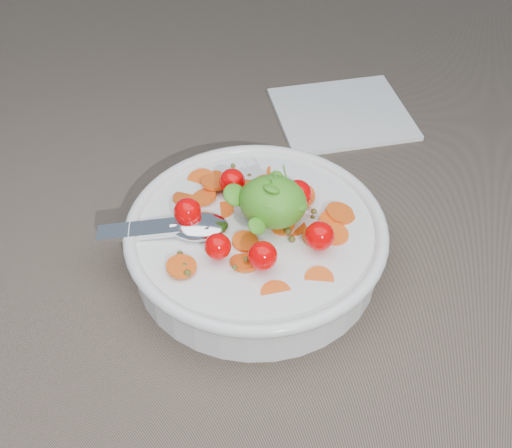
# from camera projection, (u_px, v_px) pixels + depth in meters

# --- Properties ---
(ground) EXTENTS (6.00, 6.00, 0.00)m
(ground) POSITION_uv_depth(u_px,v_px,m) (238.00, 241.00, 0.63)
(ground) COLOR #756454
(ground) RESTS_ON ground
(bowl) EXTENTS (0.26, 0.24, 0.10)m
(bowl) POSITION_uv_depth(u_px,v_px,m) (256.00, 240.00, 0.59)
(bowl) COLOR white
(bowl) RESTS_ON ground
(napkin) EXTENTS (0.20, 0.19, 0.01)m
(napkin) POSITION_uv_depth(u_px,v_px,m) (342.00, 114.00, 0.78)
(napkin) COLOR white
(napkin) RESTS_ON ground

